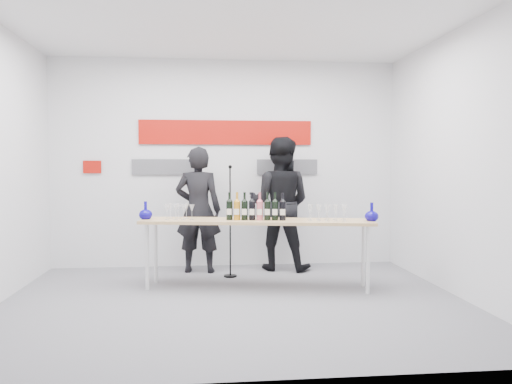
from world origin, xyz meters
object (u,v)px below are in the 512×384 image
Objects in this scene: tasting_table at (257,225)px; presenter_right at (280,204)px; presenter_left at (198,210)px; mic_stand at (230,243)px.

presenter_right is at bearing 78.04° from tasting_table.
presenter_left reaches higher than tasting_table.
tasting_table is at bearing -53.63° from mic_stand.
tasting_table is 0.78m from mic_stand.
tasting_table is at bearing 134.29° from presenter_left.
mic_stand is at bearing 123.68° from tasting_table.
mic_stand is (0.42, -0.34, -0.41)m from presenter_left.
presenter_right is at bearing 42.97° from mic_stand.
presenter_left is at bearing 154.19° from mic_stand.
presenter_left is (-0.71, 0.99, 0.10)m from tasting_table.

